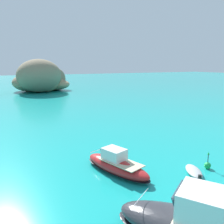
% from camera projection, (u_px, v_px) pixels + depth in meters
% --- Properties ---
extents(islet_large, '(22.57, 25.59, 10.31)m').
position_uv_depth(islet_large, '(41.00, 79.00, 76.73)').
color(islet_large, '#84755B').
rests_on(islet_large, ground).
extents(motorboat_red, '(3.89, 6.94, 1.97)m').
position_uv_depth(motorboat_red, '(117.00, 165.00, 19.36)').
color(motorboat_red, red).
rests_on(motorboat_red, ground).
extents(dinghy_tender, '(2.22, 2.81, 0.58)m').
position_uv_depth(dinghy_tender, '(194.00, 171.00, 19.15)').
color(dinghy_tender, '#B2B2B2').
rests_on(dinghy_tender, ground).
extents(channel_buoy, '(0.56, 0.56, 1.48)m').
position_uv_depth(channel_buoy, '(208.00, 165.00, 20.11)').
color(channel_buoy, green).
rests_on(channel_buoy, ground).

